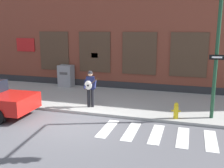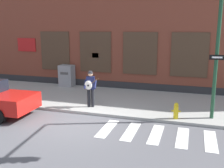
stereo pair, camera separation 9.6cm
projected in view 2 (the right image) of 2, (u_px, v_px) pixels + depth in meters
The scene contains 7 objects.
ground_plane at pixel (74, 124), 10.84m from camera, with size 160.00×160.00×0.00m, color #56565B.
sidewalk at pixel (104, 99), 14.30m from camera, with size 28.00×5.07×0.13m.
building_backdrop at pixel (126, 17), 17.55m from camera, with size 28.00×4.06×9.21m.
crosswalk at pixel (169, 136), 9.60m from camera, with size 5.20×1.90×0.01m.
busker at pixel (90, 87), 12.48m from camera, with size 0.77×0.64×1.76m.
utility_box at pixel (67, 76), 17.04m from camera, with size 0.90×0.72×1.38m.
fire_hydrant at pixel (176, 111), 11.00m from camera, with size 0.38×0.20×0.70m.
Camera 2 is at (4.58, -9.29, 3.91)m, focal length 42.00 mm.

